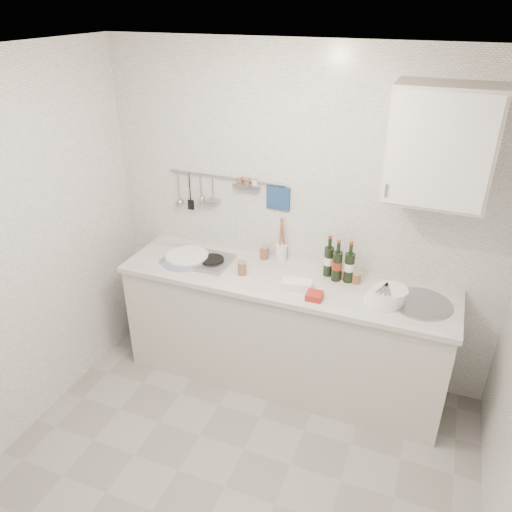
# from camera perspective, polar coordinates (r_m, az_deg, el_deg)

# --- Properties ---
(floor) EXTENTS (3.00, 3.00, 0.00)m
(floor) POSITION_cam_1_polar(r_m,az_deg,el_deg) (3.45, -3.60, -24.82)
(floor) COLOR gray
(floor) RESTS_ON ground
(ceiling) EXTENTS (3.00, 3.00, 0.00)m
(ceiling) POSITION_cam_1_polar(r_m,az_deg,el_deg) (2.11, -5.72, 21.16)
(ceiling) COLOR silver
(ceiling) RESTS_ON back_wall
(back_wall) EXTENTS (3.00, 0.02, 2.50)m
(back_wall) POSITION_cam_1_polar(r_m,az_deg,el_deg) (3.72, 4.91, 4.07)
(back_wall) COLOR silver
(back_wall) RESTS_ON floor
(counter) EXTENTS (2.44, 0.64, 0.96)m
(counter) POSITION_cam_1_polar(r_m,az_deg,el_deg) (3.88, 3.20, -8.73)
(counter) COLOR beige
(counter) RESTS_ON floor
(wall_rail) EXTENTS (0.98, 0.09, 0.34)m
(wall_rail) POSITION_cam_1_polar(r_m,az_deg,el_deg) (3.82, -3.77, 7.62)
(wall_rail) COLOR #93969B
(wall_rail) RESTS_ON back_wall
(wall_cabinet) EXTENTS (0.60, 0.38, 0.70)m
(wall_cabinet) POSITION_cam_1_polar(r_m,az_deg,el_deg) (3.19, 20.38, 11.77)
(wall_cabinet) COLOR beige
(wall_cabinet) RESTS_ON back_wall
(plate_stack_hob) EXTENTS (0.36, 0.35, 0.06)m
(plate_stack_hob) POSITION_cam_1_polar(r_m,az_deg,el_deg) (3.85, -8.06, -0.24)
(plate_stack_hob) COLOR #4C5BAD
(plate_stack_hob) RESTS_ON counter
(plate_stack_sink) EXTENTS (0.28, 0.27, 0.11)m
(plate_stack_sink) POSITION_cam_1_polar(r_m,az_deg,el_deg) (3.42, 14.73, -4.41)
(plate_stack_sink) COLOR white
(plate_stack_sink) RESTS_ON counter
(wine_bottles) EXTENTS (0.23, 0.12, 0.31)m
(wine_bottles) POSITION_cam_1_polar(r_m,az_deg,el_deg) (3.57, 9.42, -0.41)
(wine_bottles) COLOR black
(wine_bottles) RESTS_ON counter
(butter_dish) EXTENTS (0.22, 0.14, 0.06)m
(butter_dish) POSITION_cam_1_polar(r_m,az_deg,el_deg) (3.48, 4.69, -3.29)
(butter_dish) COLOR white
(butter_dish) RESTS_ON counter
(strawberry_punnet) EXTENTS (0.11, 0.11, 0.04)m
(strawberry_punnet) POSITION_cam_1_polar(r_m,az_deg,el_deg) (3.38, 6.68, -4.56)
(strawberry_punnet) COLOR red
(strawberry_punnet) RESTS_ON counter
(utensil_crock) EXTENTS (0.09, 0.09, 0.36)m
(utensil_crock) POSITION_cam_1_polar(r_m,az_deg,el_deg) (3.81, 2.90, 0.63)
(utensil_crock) COLOR white
(utensil_crock) RESTS_ON counter
(jar_a) EXTENTS (0.07, 0.07, 0.11)m
(jar_a) POSITION_cam_1_polar(r_m,az_deg,el_deg) (3.84, 0.94, 0.45)
(jar_a) COLOR brown
(jar_a) RESTS_ON counter
(jar_b) EXTENTS (0.07, 0.07, 0.08)m
(jar_b) POSITION_cam_1_polar(r_m,az_deg,el_deg) (3.63, 10.05, -2.02)
(jar_b) COLOR brown
(jar_b) RESTS_ON counter
(jar_c) EXTENTS (0.07, 0.07, 0.09)m
(jar_c) POSITION_cam_1_polar(r_m,az_deg,el_deg) (3.60, 11.41, -2.42)
(jar_c) COLOR brown
(jar_c) RESTS_ON counter
(jar_d) EXTENTS (0.07, 0.07, 0.11)m
(jar_d) POSITION_cam_1_polar(r_m,az_deg,el_deg) (3.63, -1.60, -1.34)
(jar_d) COLOR brown
(jar_d) RESTS_ON counter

